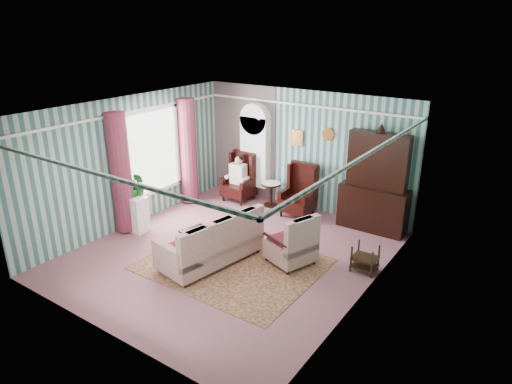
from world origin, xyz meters
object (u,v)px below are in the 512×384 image
Objects in this scene: nest_table at (365,258)px; floral_armchair at (291,240)px; dresser_hutch at (376,179)px; wingback_right at (298,191)px; round_side_table at (271,194)px; plant_stand at (135,213)px; sofa at (210,236)px; bookcase at (255,157)px; coffee_table at (203,244)px; wingback_left at (238,177)px; seated_woman at (238,179)px.

nest_table is 0.55× the size of floral_armchair.
dresser_hutch is 1.86m from wingback_right.
round_side_table is 0.75× the size of plant_stand.
wingback_right reaches higher than sofa.
dresser_hutch is at bearing -2.11° from bookcase.
floral_armchair is (1.02, -2.07, -0.14)m from wingback_right.
wingback_right is (-1.75, -0.27, -0.55)m from dresser_hutch.
wingback_right is 1.27× the size of coffee_table.
nest_table is 0.26× the size of sofa.
coffee_table is at bearing -67.57° from wingback_left.
wingback_left is at bearing 73.29° from floral_armchair.
sofa is (1.49, -2.91, -0.05)m from seated_woman.
coffee_table is (-0.37, 0.19, -0.34)m from sofa.
dresser_hutch reaches higher than round_side_table.
dresser_hutch reaches higher than floral_armchair.
wingback_left reaches higher than round_side_table.
bookcase reaches higher than nest_table.
plant_stand reaches higher than coffee_table.
round_side_table is at bearing 59.62° from plant_stand.
dresser_hutch is 2.11m from nest_table.
dresser_hutch reaches higher than wingback_right.
dresser_hutch is 1.89× the size of wingback_right.
sofa is at bearing -95.18° from wingback_right.
wingback_left is (-0.25, -0.39, -0.50)m from bookcase.
nest_table is at bearing -72.61° from dresser_hutch.
bookcase reaches higher than floral_armchair.
sofa is (-2.58, -1.36, 0.27)m from nest_table.
seated_woman is (-3.50, -0.27, -0.59)m from dresser_hutch.
sofa is 1.54m from floral_armchair.
bookcase reaches higher than sofa.
floral_armchair is 1.80m from coffee_table.
wingback_left is at bearing 0.00° from seated_woman.
wingback_left is at bearing 37.20° from sofa.
plant_stand is (-4.30, -3.02, -0.78)m from dresser_hutch.
plant_stand is at bearing -106.22° from wingback_left.
round_side_table is (0.90, 0.15, -0.29)m from seated_woman.
sofa is at bearing -62.93° from seated_woman.
plant_stand is (-2.55, -2.75, -0.22)m from wingback_right.
bookcase is 2.80× the size of plant_stand.
seated_woman is 1.47× the size of plant_stand.
wingback_left is at bearing 73.78° from plant_stand.
plant_stand is (-0.80, -2.75, -0.19)m from seated_woman.
bookcase is at bearing 71.51° from plant_stand.
wingback_right is 2.31× the size of nest_table.
seated_woman is at bearing -122.66° from bookcase.
seated_woman is 1.21× the size of floral_armchair.
wingback_left is at bearing 112.43° from coffee_table.
wingback_right is 3.76m from plant_stand.
seated_woman is 3.27m from sofa.
sofa is 0.54m from coffee_table.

